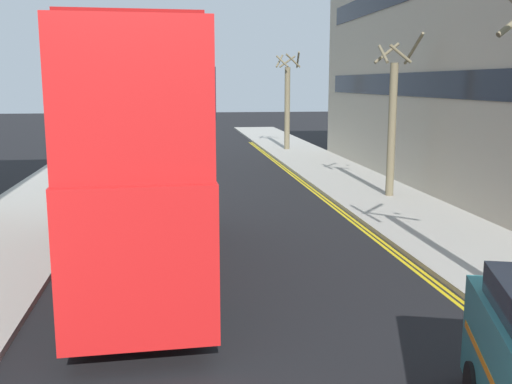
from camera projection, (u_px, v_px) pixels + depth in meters
sidewalk_right at (403, 210)px, 21.23m from camera, size 4.00×80.00×0.14m
sidewalk_left at (23, 222)px, 19.48m from camera, size 4.00×80.00×0.14m
kerb_line_outer at (364, 227)px, 19.01m from camera, size 0.10×56.00×0.01m
kerb_line_inner at (359, 228)px, 18.99m from camera, size 0.10×56.00×0.01m
double_decker_bus_away at (139, 149)px, 14.00m from camera, size 3.11×10.89×5.64m
street_tree_mid at (287, 103)px, 39.73m from camera, size 1.67×1.67×6.42m
street_tree_far at (393, 120)px, 23.19m from camera, size 1.55×1.56×6.27m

